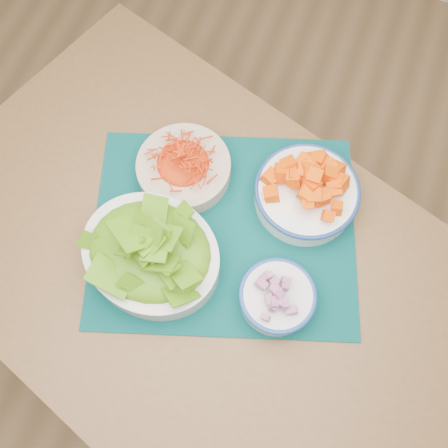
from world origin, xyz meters
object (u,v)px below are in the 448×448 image
Objects in this scene: placemat at (224,229)px; lettuce_bowl at (150,251)px; table at (196,269)px; onion_bowl at (277,296)px; carrot_bowl at (184,166)px; squash_bowl at (308,190)px.

lettuce_bowl is at bearing -152.29° from placemat.
table is 0.13m from placemat.
onion_bowl reaches higher than placemat.
onion_bowl is at bearing -35.97° from carrot_bowl.
placemat is at bearing 144.25° from onion_bowl.
table is at bearing 38.29° from lettuce_bowl.
carrot_bowl is 0.28m from squash_bowl.
table is at bearing -131.47° from squash_bowl.
carrot_bowl is (-0.09, 0.18, 0.14)m from table.
carrot_bowl is at bearing 144.03° from onion_bowl.
placemat is at bearing -36.23° from carrot_bowl.
onion_bowl is at bearing 9.80° from table.
placemat is 0.20m from squash_bowl.
table is 7.74× the size of onion_bowl.
onion_bowl is (0.16, -0.11, 0.04)m from placemat.
squash_bowl is 0.76× the size of lettuce_bowl.
squash_bowl is (0.14, 0.13, 0.06)m from placemat.
squash_bowl reaches higher than carrot_bowl.
lettuce_bowl is (-0.08, -0.04, 0.16)m from table.
lettuce_bowl is 0.27m from onion_bowl.
squash_bowl is at bearing 67.68° from table.
placemat is 1.69× the size of lettuce_bowl.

